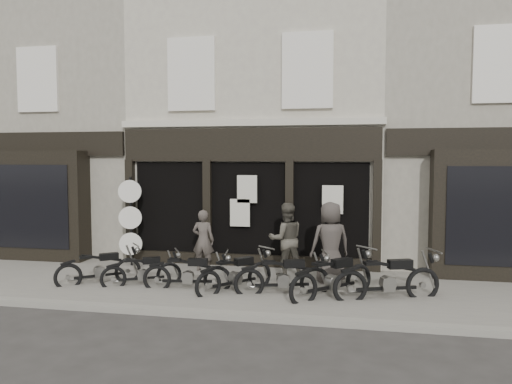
% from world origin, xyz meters
% --- Properties ---
extents(ground_plane, '(90.00, 90.00, 0.00)m').
position_xyz_m(ground_plane, '(0.00, 0.00, 0.00)').
color(ground_plane, '#2D2B28').
rests_on(ground_plane, ground).
extents(pavement, '(30.00, 4.20, 0.12)m').
position_xyz_m(pavement, '(0.00, 0.90, 0.06)').
color(pavement, slate).
rests_on(pavement, ground_plane).
extents(kerb, '(30.00, 0.25, 0.13)m').
position_xyz_m(kerb, '(0.00, -1.25, 0.07)').
color(kerb, gray).
rests_on(kerb, ground_plane).
extents(central_building, '(7.30, 6.22, 8.34)m').
position_xyz_m(central_building, '(0.00, 5.95, 4.08)').
color(central_building, '#BDB7A2').
rests_on(central_building, ground).
extents(neighbour_left, '(5.60, 6.73, 8.34)m').
position_xyz_m(neighbour_left, '(-6.35, 5.90, 4.04)').
color(neighbour_left, gray).
rests_on(neighbour_left, ground).
extents(neighbour_right, '(5.60, 6.73, 8.34)m').
position_xyz_m(neighbour_right, '(6.35, 5.90, 4.04)').
color(neighbour_right, gray).
rests_on(neighbour_right, ground).
extents(motorcycle_0, '(1.71, 1.46, 0.97)m').
position_xyz_m(motorcycle_0, '(-3.11, 0.45, 0.39)').
color(motorcycle_0, black).
rests_on(motorcycle_0, ground).
extents(motorcycle_1, '(1.72, 1.13, 0.90)m').
position_xyz_m(motorcycle_1, '(-2.02, 0.46, 0.36)').
color(motorcycle_1, black).
rests_on(motorcycle_1, ground).
extents(motorcycle_2, '(2.04, 0.59, 0.98)m').
position_xyz_m(motorcycle_2, '(-0.84, 0.32, 0.39)').
color(motorcycle_2, black).
rests_on(motorcycle_2, ground).
extents(motorcycle_3, '(1.55, 1.72, 1.00)m').
position_xyz_m(motorcycle_3, '(0.25, 0.42, 0.40)').
color(motorcycle_3, black).
rests_on(motorcycle_3, ground).
extents(motorcycle_4, '(2.09, 0.91, 1.03)m').
position_xyz_m(motorcycle_4, '(1.35, 0.36, 0.41)').
color(motorcycle_4, black).
rests_on(motorcycle_4, ground).
extents(motorcycle_5, '(1.83, 1.78, 1.10)m').
position_xyz_m(motorcycle_5, '(2.43, 0.33, 0.44)').
color(motorcycle_5, black).
rests_on(motorcycle_5, ground).
extents(motorcycle_6, '(2.27, 1.13, 1.14)m').
position_xyz_m(motorcycle_6, '(3.59, 0.37, 0.45)').
color(motorcycle_6, black).
rests_on(motorcycle_6, ground).
extents(man_left, '(0.60, 0.40, 1.62)m').
position_xyz_m(man_left, '(-1.03, 2.10, 0.93)').
color(man_left, '#473F3A').
rests_on(man_left, pavement).
extents(man_centre, '(1.08, 0.95, 1.85)m').
position_xyz_m(man_centre, '(1.18, 2.01, 1.04)').
color(man_centre, '#49443B').
rests_on(man_centre, pavement).
extents(man_right, '(1.11, 0.94, 1.94)m').
position_xyz_m(man_right, '(2.31, 1.46, 1.09)').
color(man_right, '#3D3733').
rests_on(man_right, pavement).
extents(advert_sign_post, '(0.60, 0.40, 2.57)m').
position_xyz_m(advert_sign_post, '(-3.18, 2.32, 1.25)').
color(advert_sign_post, black).
rests_on(advert_sign_post, ground).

